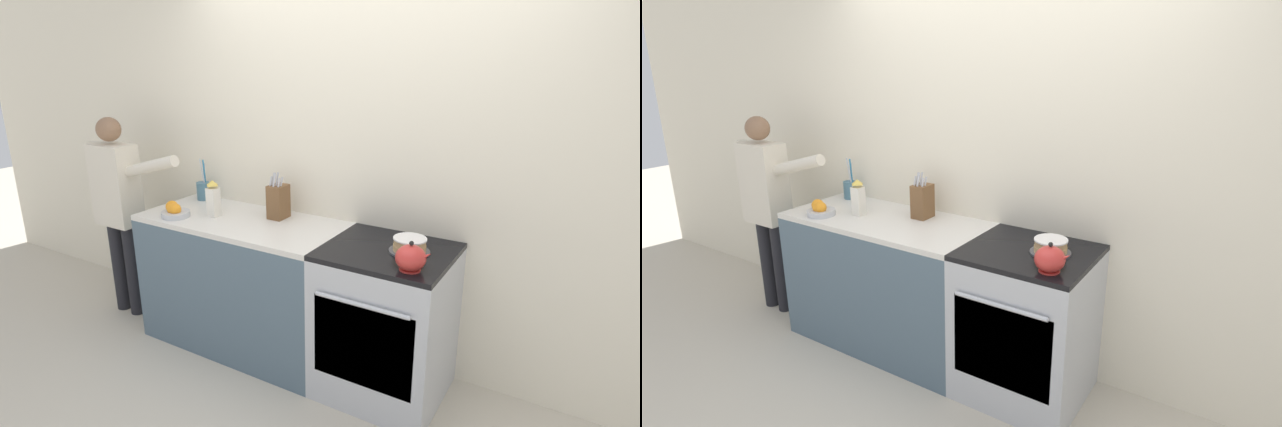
{
  "view_description": "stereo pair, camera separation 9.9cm",
  "coord_description": "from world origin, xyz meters",
  "views": [
    {
      "loc": [
        1.34,
        -2.11,
        1.97
      ],
      "look_at": [
        -0.08,
        0.29,
        1.07
      ],
      "focal_mm": 28.0,
      "sensor_mm": 36.0,
      "label": 1
    },
    {
      "loc": [
        1.42,
        -2.06,
        1.97
      ],
      "look_at": [
        -0.08,
        0.29,
        1.07
      ],
      "focal_mm": 28.0,
      "sensor_mm": 36.0,
      "label": 2
    }
  ],
  "objects": [
    {
      "name": "fruit_bowl",
      "position": [
        -1.12,
        0.13,
        0.96
      ],
      "size": [
        0.19,
        0.19,
        0.1
      ],
      "color": "#B7BABF",
      "rests_on": "counter_cabinet"
    },
    {
      "name": "ground_plane",
      "position": [
        0.0,
        0.0,
        0.0
      ],
      "size": [
        16.0,
        16.0,
        0.0
      ],
      "primitive_type": "plane",
      "color": "beige"
    },
    {
      "name": "tea_kettle",
      "position": [
        0.56,
        0.11,
        0.99
      ],
      "size": [
        0.19,
        0.16,
        0.16
      ],
      "color": "red",
      "rests_on": "stove_range"
    },
    {
      "name": "layer_cake",
      "position": [
        0.46,
        0.34,
        0.96
      ],
      "size": [
        0.23,
        0.23,
        0.08
      ],
      "color": "#4C4C51",
      "rests_on": "stove_range"
    },
    {
      "name": "knife_block",
      "position": [
        -0.5,
        0.47,
        1.04
      ],
      "size": [
        0.11,
        0.13,
        0.31
      ],
      "color": "brown",
      "rests_on": "counter_cabinet"
    },
    {
      "name": "counter_cabinet",
      "position": [
        -0.71,
        0.32,
        0.46
      ],
      "size": [
        1.39,
        0.64,
        0.92
      ],
      "color": "#4C6070",
      "rests_on": "ground_plane"
    },
    {
      "name": "milk_carton",
      "position": [
        -0.9,
        0.28,
        1.04
      ],
      "size": [
        0.07,
        0.07,
        0.25
      ],
      "color": "white",
      "rests_on": "counter_cabinet"
    },
    {
      "name": "utensil_crock",
      "position": [
        -1.24,
        0.54,
        0.99
      ],
      "size": [
        0.1,
        0.1,
        0.32
      ],
      "color": "#477084",
      "rests_on": "counter_cabinet"
    },
    {
      "name": "stove_range",
      "position": [
        0.35,
        0.32,
        0.46
      ],
      "size": [
        0.72,
        0.67,
        0.92
      ],
      "color": "#B7BABF",
      "rests_on": "ground_plane"
    },
    {
      "name": "wall_back",
      "position": [
        0.0,
        0.66,
        1.3
      ],
      "size": [
        8.0,
        0.04,
        2.6
      ],
      "color": "silver",
      "rests_on": "ground_plane"
    },
    {
      "name": "person_baker",
      "position": [
        -1.78,
        0.2,
        0.91
      ],
      "size": [
        0.9,
        0.2,
        1.54
      ],
      "rotation": [
        0.0,
        0.0,
        0.01
      ],
      "color": "black",
      "rests_on": "ground_plane"
    }
  ]
}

